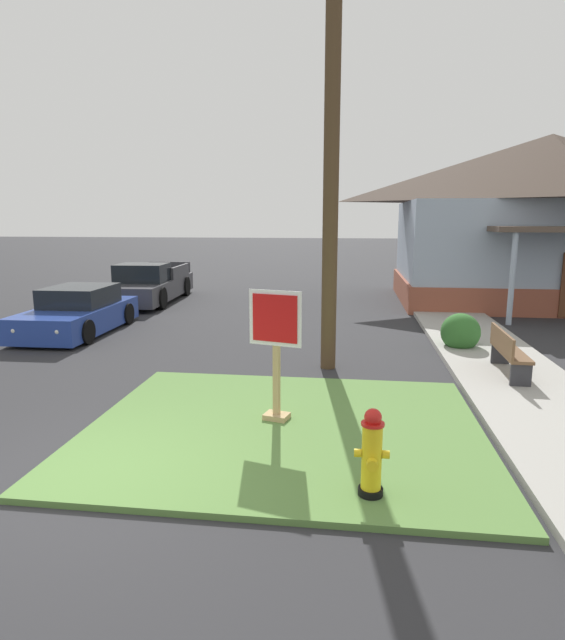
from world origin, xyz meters
TOP-DOWN VIEW (x-y plane):
  - ground_plane at (0.00, 0.00)m, footprint 160.00×160.00m
  - grass_corner_patch at (2.20, 1.84)m, footprint 5.71×4.83m
  - sidewalk_strip at (6.26, 5.67)m, footprint 2.20×15.35m
  - fire_hydrant at (3.39, 0.02)m, footprint 0.38×0.34m
  - stop_sign at (2.05, 2.08)m, footprint 0.80×0.36m
  - manhole_cover at (0.51, 2.32)m, footprint 0.70×0.70m
  - parked_sedan_blue at (-4.24, 7.88)m, footprint 2.00×4.18m
  - pickup_truck_charcoal at (-4.34, 13.26)m, footprint 2.31×5.56m
  - street_bench at (6.13, 4.87)m, footprint 0.46×1.69m
  - utility_pole at (2.69, 5.27)m, footprint 1.50×0.31m
  - corner_house at (10.01, 14.91)m, footprint 10.54×7.93m
  - shrub_by_curb at (5.71, 7.12)m, footprint 0.91×0.91m

SIDE VIEW (x-z plane):
  - ground_plane at x=0.00m, z-range 0.00..0.00m
  - manhole_cover at x=0.51m, z-range 0.00..0.02m
  - grass_corner_patch at x=2.20m, z-range 0.00..0.08m
  - sidewalk_strip at x=6.26m, z-range 0.00..0.12m
  - shrub_by_curb at x=5.71m, z-range 0.00..0.89m
  - parked_sedan_blue at x=-4.24m, z-range -0.08..1.17m
  - fire_hydrant at x=3.39m, z-range 0.06..1.05m
  - street_bench at x=6.13m, z-range 0.17..1.02m
  - pickup_truck_charcoal at x=-4.34m, z-range -0.12..1.36m
  - stop_sign at x=2.05m, z-range 0.08..2.05m
  - corner_house at x=10.01m, z-range 0.08..6.06m
  - utility_pole at x=2.69m, z-range 0.17..11.14m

